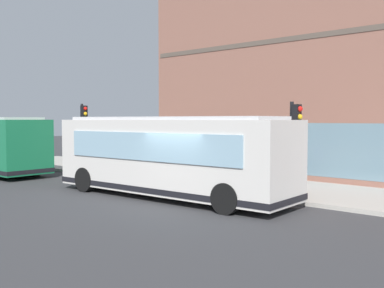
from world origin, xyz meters
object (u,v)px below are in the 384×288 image
at_px(traffic_light_down_block, 83,124).
at_px(city_bus_nearside, 169,157).
at_px(pedestrian_by_light_pole, 300,160).
at_px(traffic_light_near_corner, 295,131).
at_px(pedestrian_near_building_entrance, 106,154).
at_px(newspaper_vending_box, 190,166).

bearing_deg(traffic_light_down_block, city_bus_nearside, -105.69).
height_order(traffic_light_down_block, pedestrian_by_light_pole, traffic_light_down_block).
bearing_deg(traffic_light_down_block, traffic_light_near_corner, -90.52).
distance_m(traffic_light_near_corner, pedestrian_near_building_entrance, 11.11).
bearing_deg(city_bus_nearside, traffic_light_near_corner, -58.13).
relative_size(traffic_light_down_block, newspaper_vending_box, 4.09).
bearing_deg(newspaper_vending_box, traffic_light_down_block, 110.70).
xyz_separation_m(city_bus_nearside, pedestrian_by_light_pole, (5.91, -2.33, -0.39)).
xyz_separation_m(traffic_light_near_corner, newspaper_vending_box, (2.36, 7.16, -1.96)).
relative_size(city_bus_nearside, pedestrian_near_building_entrance, 5.84).
bearing_deg(city_bus_nearside, traffic_light_down_block, 74.31).
relative_size(traffic_light_down_block, pedestrian_by_light_pole, 2.09).
distance_m(city_bus_nearside, newspaper_vending_box, 5.86).
bearing_deg(newspaper_vending_box, pedestrian_by_light_pole, -78.83).
xyz_separation_m(traffic_light_near_corner, traffic_light_down_block, (0.12, 13.09, 0.15)).
bearing_deg(pedestrian_near_building_entrance, city_bus_nearside, -109.46).
height_order(pedestrian_by_light_pole, pedestrian_near_building_entrance, pedestrian_by_light_pole).
distance_m(city_bus_nearside, pedestrian_by_light_pole, 6.36).
distance_m(pedestrian_by_light_pole, pedestrian_near_building_entrance, 10.01).
xyz_separation_m(pedestrian_by_light_pole, pedestrian_near_building_entrance, (-3.40, 9.41, -0.01)).
bearing_deg(traffic_light_down_block, newspaper_vending_box, -69.30).
xyz_separation_m(pedestrian_by_light_pole, newspaper_vending_box, (-1.10, 5.55, -0.56)).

